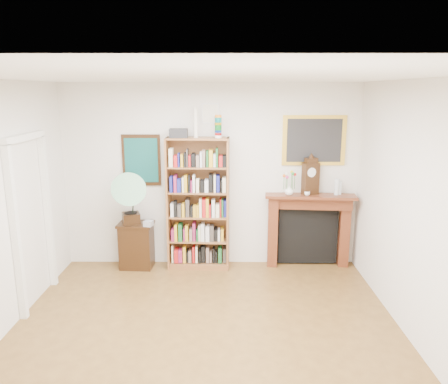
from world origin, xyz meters
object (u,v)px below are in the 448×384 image
fireplace (308,224)px  cd_stack (148,223)px  flower_vase (289,190)px  bottle_right (340,188)px  bookshelf (198,196)px  teacup (307,193)px  mantel_clock (311,177)px  side_cabinet (137,245)px  gramophone (128,195)px  bottle_left (337,187)px

fireplace → cd_stack: size_ratio=11.51×
flower_vase → bottle_right: 0.77m
bookshelf → teacup: bearing=2.4°
mantel_clock → fireplace: bearing=55.3°
flower_vase → teacup: 0.27m
side_cabinet → gramophone: (-0.07, -0.13, 0.82)m
side_cabinet → bottle_right: size_ratio=3.56×
bookshelf → bottle_right: 2.14m
cd_stack → bottle_left: size_ratio=0.50×
flower_vase → bottle_left: (0.72, 0.01, 0.05)m
mantel_clock → bottle_left: 0.42m
fireplace → mantel_clock: mantel_clock is taller
side_cabinet → gramophone: 0.83m
bookshelf → bottle_right: size_ratio=11.58×
bookshelf → bottle_right: (2.14, 0.06, 0.12)m
mantel_clock → teacup: (-0.06, -0.09, -0.23)m
mantel_clock → bottle_left: (0.39, -0.03, -0.15)m
bottle_right → bottle_left: bearing=-155.4°
flower_vase → cd_stack: bearing=-174.8°
fireplace → cd_stack: bearing=-168.9°
side_cabinet → mantel_clock: mantel_clock is taller
bookshelf → side_cabinet: bookshelf is taller
side_cabinet → teacup: 2.72m
fireplace → gramophone: 2.78m
bookshelf → flower_vase: 1.37m
flower_vase → teacup: bearing=-9.3°
cd_stack → mantel_clock: 2.52m
bookshelf → cd_stack: bearing=-163.7°
fireplace → flower_vase: bearing=-163.7°
flower_vase → bottle_right: bottle_right is taller
bookshelf → mantel_clock: bookshelf is taller
fireplace → bottle_left: 0.71m
cd_stack → teacup: 2.41m
bookshelf → cd_stack: size_ratio=19.29×
fireplace → teacup: bearing=-114.1°
gramophone → bottle_right: (3.16, 0.21, 0.07)m
fireplace → gramophone: size_ratio=1.67×
flower_vase → bottle_left: bottle_left is taller
teacup → bottle_left: bearing=7.2°
gramophone → bottle_right: size_ratio=4.12×
bookshelf → flower_vase: bearing=4.1°
flower_vase → bottle_left: 0.72m
mantel_clock → bottle_left: bearing=-25.1°
side_cabinet → bottle_left: (3.04, 0.06, 0.91)m
side_cabinet → bottle_right: 3.22m
flower_vase → bottle_right: (0.77, 0.04, 0.03)m
flower_vase → teacup: (0.27, -0.04, -0.04)m
mantel_clock → flower_vase: 0.38m
bookshelf → fireplace: size_ratio=1.68×
mantel_clock → flower_vase: bearing=166.9°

